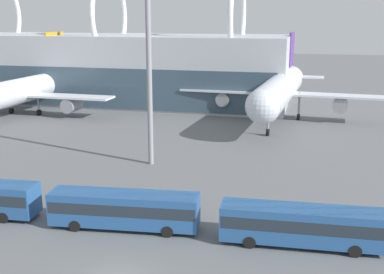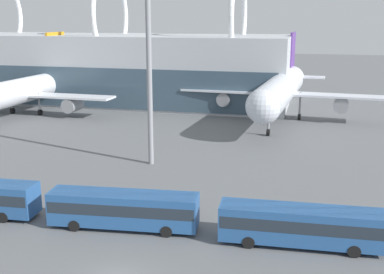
% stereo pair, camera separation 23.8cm
% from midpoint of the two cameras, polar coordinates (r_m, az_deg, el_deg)
% --- Properties ---
extents(terminal_building, '(129.79, 23.52, 26.99)m').
position_cam_midpoint_polar(terminal_building, '(119.87, -21.74, 8.14)').
color(terminal_building, '#B2B7BC').
rests_on(terminal_building, ground_plane).
extents(airliner_at_gate_near, '(35.12, 34.16, 14.77)m').
position_cam_midpoint_polar(airliner_at_gate_near, '(94.22, -19.64, 5.18)').
color(airliner_at_gate_near, silver).
rests_on(airliner_at_gate_near, ground_plane).
extents(airliner_at_gate_far, '(36.73, 39.78, 14.81)m').
position_cam_midpoint_polar(airliner_at_gate_far, '(85.94, 10.32, 5.60)').
color(airliner_at_gate_far, silver).
rests_on(airliner_at_gate_far, ground_plane).
extents(shuttle_bus_1, '(13.07, 3.97, 3.19)m').
position_cam_midpoint_polar(shuttle_bus_1, '(42.02, -8.21, -8.29)').
color(shuttle_bus_1, '#285693').
rests_on(shuttle_bus_1, ground_plane).
extents(shuttle_bus_2, '(13.00, 3.41, 3.19)m').
position_cam_midpoint_polar(shuttle_bus_2, '(39.55, 12.71, -9.98)').
color(shuttle_bus_2, '#285693').
rests_on(shuttle_bus_2, ground_plane).
extents(floodlight_mast, '(2.17, 2.17, 31.68)m').
position_cam_midpoint_polar(floodlight_mast, '(57.53, -5.37, 14.43)').
color(floodlight_mast, gray).
rests_on(floodlight_mast, ground_plane).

